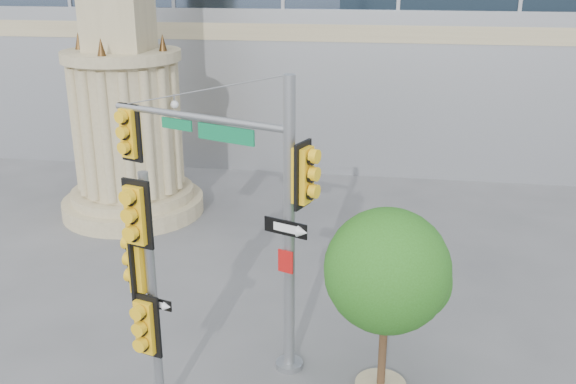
# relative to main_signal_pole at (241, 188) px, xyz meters

# --- Properties ---
(monument) EXTENTS (4.40, 4.40, 16.60)m
(monument) POSITION_rel_main_signal_pole_xyz_m (-5.24, 7.12, 1.96)
(monument) COLOR tan
(monument) RESTS_ON ground
(main_signal_pole) EXTENTS (4.24, 1.97, 5.74)m
(main_signal_pole) POSITION_rel_main_signal_pole_xyz_m (0.00, 0.00, 0.00)
(main_signal_pole) COLOR slate
(main_signal_pole) RESTS_ON ground
(secondary_signal_pole) EXTENTS (0.77, 0.70, 4.47)m
(secondary_signal_pole) POSITION_rel_main_signal_pole_xyz_m (-1.12, -2.17, -0.93)
(secondary_signal_pole) COLOR slate
(secondary_signal_pole) RESTS_ON ground
(street_tree) EXTENTS (2.28, 2.23, 3.55)m
(street_tree) POSITION_rel_main_signal_pole_xyz_m (2.80, -0.75, -1.22)
(street_tree) COLOR tan
(street_tree) RESTS_ON ground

